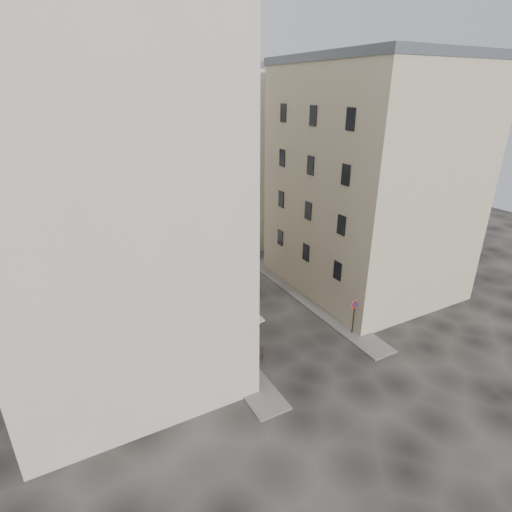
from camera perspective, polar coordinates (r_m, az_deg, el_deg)
ground at (r=29.66m, az=3.50°, el=-10.51°), size 90.00×90.00×0.00m
sidewalk_left at (r=31.02m, az=-7.64°, el=-8.93°), size 2.00×22.00×0.12m
sidewalk_right at (r=33.95m, az=7.36°, el=-5.94°), size 2.00×18.00×0.12m
building_left at (r=24.85m, az=-21.15°, el=7.39°), size 12.20×16.20×20.60m
building_right at (r=34.81m, az=15.89°, el=10.40°), size 12.20×14.20×18.60m
building_back at (r=42.38m, az=-11.29°, el=12.91°), size 18.20×10.20×18.60m
cafe_storefront at (r=27.74m, az=-5.22°, el=-8.56°), size 1.74×7.30×3.50m
stone_steps at (r=39.40m, az=-6.07°, el=-1.10°), size 9.00×3.15×0.80m
bollard_near at (r=27.32m, az=-1.31°, el=-12.39°), size 0.12×0.12×0.98m
bollard_mid at (r=29.97m, az=-4.39°, el=-8.96°), size 0.12×0.12×0.98m
bollard_far at (r=32.79m, az=-6.91°, el=-6.09°), size 0.12×0.12×0.98m
no_parking_sign at (r=28.96m, az=13.87°, el=-7.58°), size 0.63×0.10×2.75m
bistro_table_a at (r=26.26m, az=-0.61°, el=-14.10°), size 1.39×0.65×0.98m
bistro_table_b at (r=27.72m, az=-1.00°, el=-12.01°), size 1.24×0.58×0.87m
bistro_table_c at (r=29.42m, az=-3.02°, el=-9.74°), size 1.27×0.60×0.89m
bistro_table_d at (r=30.50m, az=-3.59°, el=-8.55°), size 1.17×0.55×0.83m
bistro_table_e at (r=32.08m, az=-5.71°, el=-6.94°), size 1.17×0.55×0.83m
pedestrian at (r=29.56m, az=-3.74°, el=-8.41°), size 0.74×0.51×1.96m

